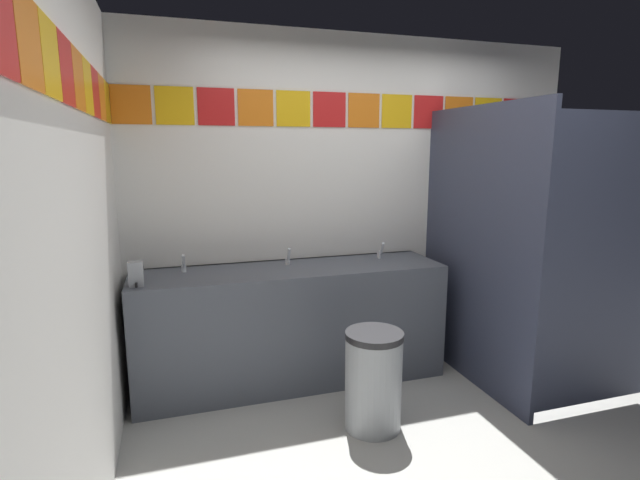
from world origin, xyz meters
TOP-DOWN VIEW (x-y plane):
  - ground_plane at (0.00, 0.00)m, footprint 8.13×8.13m
  - wall_back at (-0.00, 1.51)m, footprint 3.69×0.09m
  - wall_side at (-1.89, 0.00)m, footprint 0.09×2.94m
  - vanity_counter at (-0.67, 1.18)m, footprint 2.25×0.59m
  - faucet_left at (-1.42, 1.27)m, footprint 0.04×0.10m
  - faucet_center at (-0.67, 1.27)m, footprint 0.04×0.10m
  - faucet_right at (0.08, 1.27)m, footprint 0.04×0.10m
  - soap_dispenser at (-1.72, 1.00)m, footprint 0.09×0.09m
  - stall_divider at (0.79, 0.54)m, footprint 0.92×1.36m
  - toilet at (1.19, 1.08)m, footprint 0.39×0.49m
  - trash_bin at (-0.34, 0.40)m, footprint 0.36×0.36m

SIDE VIEW (x-z plane):
  - ground_plane at x=0.00m, z-range 0.00..0.00m
  - toilet at x=1.19m, z-range -0.07..0.67m
  - trash_bin at x=-0.34m, z-range 0.00..0.63m
  - vanity_counter at x=-0.67m, z-range 0.01..0.88m
  - faucet_left at x=-1.42m, z-range 0.85..0.99m
  - faucet_center at x=-0.67m, z-range 0.85..0.99m
  - faucet_right at x=0.08m, z-range 0.85..0.99m
  - soap_dispenser at x=-1.72m, z-range 0.87..1.03m
  - stall_divider at x=0.79m, z-range 0.00..2.03m
  - wall_back at x=0.00m, z-range 0.01..2.60m
  - wall_side at x=-1.89m, z-range 0.01..2.60m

